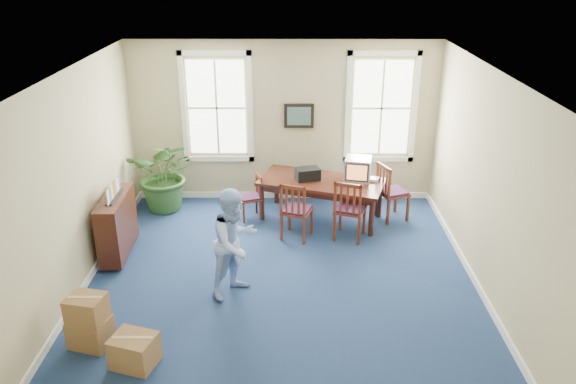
{
  "coord_description": "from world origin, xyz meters",
  "views": [
    {
      "loc": [
        0.14,
        -7.42,
        4.7
      ],
      "look_at": [
        0.1,
        0.6,
        1.25
      ],
      "focal_mm": 35.0,
      "sensor_mm": 36.0,
      "label": 1
    }
  ],
  "objects_px": {
    "chair_near_left": "(297,210)",
    "man": "(235,243)",
    "credenza": "(117,228)",
    "crt_tv": "(358,169)",
    "conference_table": "(321,199)",
    "potted_plant": "(166,174)",
    "cardboard_boxes": "(106,315)"
  },
  "relations": [
    {
      "from": "cardboard_boxes",
      "to": "crt_tv",
      "type": "bearing_deg",
      "value": 45.69
    },
    {
      "from": "credenza",
      "to": "chair_near_left",
      "type": "bearing_deg",
      "value": 10.3
    },
    {
      "from": "crt_tv",
      "to": "potted_plant",
      "type": "distance_m",
      "value": 3.7
    },
    {
      "from": "potted_plant",
      "to": "chair_near_left",
      "type": "bearing_deg",
      "value": -25.08
    },
    {
      "from": "man",
      "to": "cardboard_boxes",
      "type": "bearing_deg",
      "value": 167.3
    },
    {
      "from": "man",
      "to": "cardboard_boxes",
      "type": "height_order",
      "value": "man"
    },
    {
      "from": "chair_near_left",
      "to": "man",
      "type": "height_order",
      "value": "man"
    },
    {
      "from": "man",
      "to": "credenza",
      "type": "xyz_separation_m",
      "value": [
        -2.06,
        1.12,
        -0.34
      ]
    },
    {
      "from": "cardboard_boxes",
      "to": "man",
      "type": "bearing_deg",
      "value": 35.77
    },
    {
      "from": "conference_table",
      "to": "man",
      "type": "xyz_separation_m",
      "value": [
        -1.38,
        -2.53,
        0.44
      ]
    },
    {
      "from": "man",
      "to": "potted_plant",
      "type": "xyz_separation_m",
      "value": [
        -1.62,
        2.94,
        -0.09
      ]
    },
    {
      "from": "conference_table",
      "to": "potted_plant",
      "type": "distance_m",
      "value": 3.04
    },
    {
      "from": "conference_table",
      "to": "credenza",
      "type": "bearing_deg",
      "value": -139.68
    },
    {
      "from": "potted_plant",
      "to": "cardboard_boxes",
      "type": "height_order",
      "value": "potted_plant"
    },
    {
      "from": "conference_table",
      "to": "crt_tv",
      "type": "height_order",
      "value": "crt_tv"
    },
    {
      "from": "potted_plant",
      "to": "cardboard_boxes",
      "type": "xyz_separation_m",
      "value": [
        0.04,
        -4.08,
        -0.36
      ]
    },
    {
      "from": "chair_near_left",
      "to": "credenza",
      "type": "relative_size",
      "value": 0.86
    },
    {
      "from": "credenza",
      "to": "man",
      "type": "bearing_deg",
      "value": -30.21
    },
    {
      "from": "potted_plant",
      "to": "man",
      "type": "bearing_deg",
      "value": -61.13
    },
    {
      "from": "potted_plant",
      "to": "crt_tv",
      "type": "bearing_deg",
      "value": -5.53
    },
    {
      "from": "cardboard_boxes",
      "to": "potted_plant",
      "type": "bearing_deg",
      "value": 90.5
    },
    {
      "from": "chair_near_left",
      "to": "man",
      "type": "relative_size",
      "value": 0.65
    },
    {
      "from": "man",
      "to": "credenza",
      "type": "distance_m",
      "value": 2.37
    },
    {
      "from": "crt_tv",
      "to": "cardboard_boxes",
      "type": "distance_m",
      "value": 5.24
    },
    {
      "from": "man",
      "to": "cardboard_boxes",
      "type": "relative_size",
      "value": 1.25
    },
    {
      "from": "chair_near_left",
      "to": "man",
      "type": "distance_m",
      "value": 2.0
    },
    {
      "from": "conference_table",
      "to": "man",
      "type": "bearing_deg",
      "value": -100.47
    },
    {
      "from": "crt_tv",
      "to": "credenza",
      "type": "height_order",
      "value": "crt_tv"
    },
    {
      "from": "potted_plant",
      "to": "conference_table",
      "type": "bearing_deg",
      "value": -7.74
    },
    {
      "from": "conference_table",
      "to": "cardboard_boxes",
      "type": "relative_size",
      "value": 1.72
    },
    {
      "from": "credenza",
      "to": "potted_plant",
      "type": "xyz_separation_m",
      "value": [
        0.44,
        1.81,
        0.24
      ]
    },
    {
      "from": "crt_tv",
      "to": "cardboard_boxes",
      "type": "height_order",
      "value": "crt_tv"
    }
  ]
}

